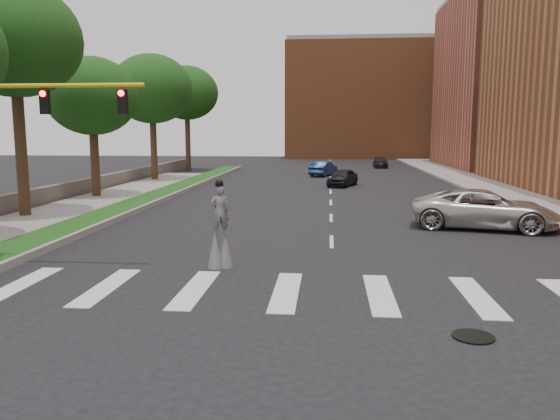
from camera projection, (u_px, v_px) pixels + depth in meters
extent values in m
plane|color=black|center=(333.00, 304.00, 14.00)|extent=(160.00, 160.00, 0.00)
cube|color=#174714|center=(150.00, 199.00, 34.70)|extent=(2.00, 60.00, 0.25)
cube|color=gray|center=(166.00, 198.00, 34.61)|extent=(0.20, 60.00, 0.28)
cube|color=gray|center=(16.00, 225.00, 25.12)|extent=(4.00, 60.00, 0.18)
cube|color=gray|center=(513.00, 194.00, 37.52)|extent=(5.00, 90.00, 0.18)
cube|color=#5C574F|center=(80.00, 188.00, 37.10)|extent=(0.50, 56.00, 1.10)
cylinder|color=black|center=(473.00, 337.00, 11.76)|extent=(0.90, 0.90, 0.04)
cube|color=#B65943|center=(520.00, 82.00, 63.83)|extent=(16.00, 22.00, 20.00)
cube|color=#9B5830|center=(367.00, 102.00, 89.04)|extent=(26.00, 14.00, 18.00)
cylinder|color=gold|center=(62.00, 86.00, 16.85)|extent=(5.20, 0.14, 0.14)
cube|color=black|center=(45.00, 102.00, 16.98)|extent=(0.28, 0.18, 0.75)
cylinder|color=#FF0C0C|center=(43.00, 94.00, 16.84)|extent=(0.18, 0.06, 0.18)
cube|color=black|center=(123.00, 102.00, 16.76)|extent=(0.28, 0.18, 0.75)
cylinder|color=#FF0C0C|center=(121.00, 93.00, 16.62)|extent=(0.18, 0.06, 0.18)
cylinder|color=#382516|center=(225.00, 252.00, 17.74)|extent=(0.07, 0.07, 1.03)
cylinder|color=#382516|center=(215.00, 252.00, 17.64)|extent=(0.07, 0.07, 1.03)
cone|color=#5B5B60|center=(225.00, 248.00, 17.72)|extent=(0.52, 0.52, 1.29)
cone|color=#5B5B60|center=(215.00, 248.00, 17.62)|extent=(0.52, 0.52, 1.29)
imported|color=#5B5B60|center=(220.00, 211.00, 17.50)|extent=(0.71, 0.60, 1.65)
sphere|color=black|center=(219.00, 184.00, 17.37)|extent=(0.26, 0.26, 0.26)
cylinder|color=black|center=(219.00, 185.00, 17.38)|extent=(0.34, 0.34, 0.02)
cube|color=yellow|center=(219.00, 196.00, 17.56)|extent=(0.22, 0.05, 0.10)
imported|color=beige|center=(484.00, 209.00, 24.74)|extent=(6.86, 4.28, 1.77)
imported|color=black|center=(343.00, 177.00, 43.58)|extent=(2.89, 4.38, 1.39)
imported|color=#16264E|center=(323.00, 169.00, 53.29)|extent=(2.84, 4.56, 1.42)
imported|color=black|center=(380.00, 163.00, 65.16)|extent=(1.80, 4.14, 1.19)
cylinder|color=#382516|center=(21.00, 147.00, 27.18)|extent=(0.56, 0.56, 7.17)
ellipsoid|color=#113610|center=(13.00, 39.00, 26.42)|extent=(6.52, 6.52, 5.54)
cylinder|color=#382516|center=(95.00, 159.00, 35.50)|extent=(0.56, 0.56, 5.14)
ellipsoid|color=#113610|center=(92.00, 96.00, 34.91)|extent=(5.87, 5.87, 4.99)
cylinder|color=#382516|center=(154.00, 146.00, 47.61)|extent=(0.56, 0.56, 6.22)
ellipsoid|color=#113610|center=(152.00, 89.00, 46.90)|extent=(6.97, 6.97, 5.93)
cylinder|color=#382516|center=(188.00, 140.00, 59.49)|extent=(0.56, 0.56, 6.73)
ellipsoid|color=#113610|center=(187.00, 93.00, 58.76)|extent=(6.79, 6.79, 5.78)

